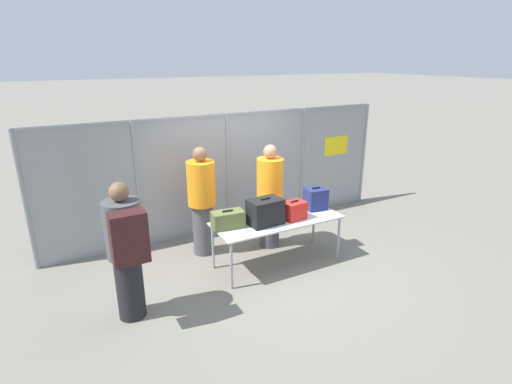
% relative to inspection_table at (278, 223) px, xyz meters
% --- Properties ---
extents(ground_plane, '(120.00, 120.00, 0.00)m').
position_rel_inspection_table_xyz_m(ground_plane, '(-0.09, 0.05, -0.71)').
color(ground_plane, slate).
extents(fence_section, '(6.74, 0.07, 2.22)m').
position_rel_inspection_table_xyz_m(fence_section, '(-0.07, 1.65, 0.45)').
color(fence_section, gray).
rests_on(fence_section, ground_plane).
extents(inspection_table, '(2.05, 0.80, 0.77)m').
position_rel_inspection_table_xyz_m(inspection_table, '(0.00, 0.00, 0.00)').
color(inspection_table, silver).
rests_on(inspection_table, ground_plane).
extents(suitcase_olive, '(0.49, 0.30, 0.28)m').
position_rel_inspection_table_xyz_m(suitcase_olive, '(-0.81, 0.09, 0.18)').
color(suitcase_olive, '#566033').
rests_on(suitcase_olive, inspection_table).
extents(suitcase_black, '(0.53, 0.36, 0.42)m').
position_rel_inspection_table_xyz_m(suitcase_black, '(-0.25, -0.05, 0.25)').
color(suitcase_black, black).
rests_on(suitcase_black, inspection_table).
extents(suitcase_red, '(0.37, 0.29, 0.30)m').
position_rel_inspection_table_xyz_m(suitcase_red, '(0.24, -0.09, 0.19)').
color(suitcase_red, red).
rests_on(suitcase_red, inspection_table).
extents(suitcase_navy, '(0.36, 0.32, 0.38)m').
position_rel_inspection_table_xyz_m(suitcase_navy, '(0.79, 0.10, 0.23)').
color(suitcase_navy, navy).
rests_on(suitcase_navy, inspection_table).
extents(traveler_hooded, '(0.45, 0.69, 1.81)m').
position_rel_inspection_table_xyz_m(traveler_hooded, '(-2.35, -0.36, 0.28)').
color(traveler_hooded, black).
rests_on(traveler_hooded, ground_plane).
extents(security_worker_near, '(0.45, 0.45, 1.81)m').
position_rel_inspection_table_xyz_m(security_worker_near, '(0.23, 0.63, 0.22)').
color(security_worker_near, '#4C4C51').
rests_on(security_worker_near, ground_plane).
extents(security_worker_far, '(0.45, 0.45, 1.84)m').
position_rel_inspection_table_xyz_m(security_worker_far, '(-0.90, 0.92, 0.23)').
color(security_worker_far, '#4C4C51').
rests_on(security_worker_far, ground_plane).
extents(utility_trailer, '(3.80, 2.06, 0.67)m').
position_rel_inspection_table_xyz_m(utility_trailer, '(1.72, 3.37, -0.32)').
color(utility_trailer, silver).
rests_on(utility_trailer, ground_plane).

